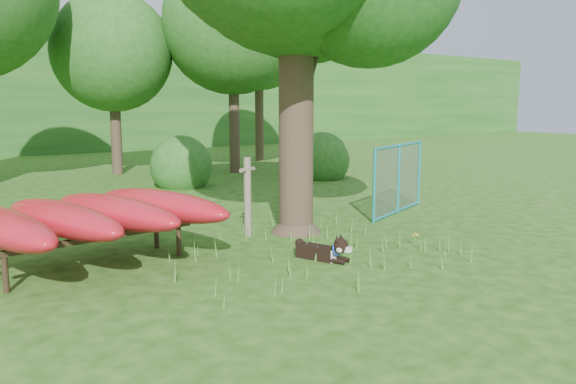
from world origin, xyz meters
TOP-DOWN VIEW (x-y plane):
  - ground at (0.00, 0.00)m, footprint 80.00×80.00m
  - wooden_post at (0.28, 2.56)m, footprint 0.39×0.21m
  - kayak_rack at (-2.67, 2.22)m, footprint 3.76×3.35m
  - husky_dog at (0.38, 0.47)m, footprint 0.51×0.99m
  - fence_section at (4.15, 2.47)m, footprint 2.48×1.00m
  - wildflower_clump at (2.15, 0.20)m, footprint 0.11×0.10m
  - bg_tree_c at (1.50, 13.00)m, footprint 4.00×4.00m
  - bg_tree_d at (5.00, 11.00)m, footprint 4.80×4.80m
  - bg_tree_e at (8.00, 14.00)m, footprint 4.60×4.60m
  - shrub_right at (6.50, 8.00)m, footprint 1.80×1.80m
  - shrub_mid at (2.00, 9.00)m, footprint 1.80×1.80m

SIDE VIEW (x-z plane):
  - ground at x=0.00m, z-range 0.00..0.00m
  - shrub_right at x=6.50m, z-range -0.90..0.90m
  - shrub_mid at x=2.00m, z-range -0.90..0.90m
  - husky_dog at x=0.38m, z-range -0.07..0.39m
  - wildflower_clump at x=2.15m, z-range 0.07..0.31m
  - wooden_post at x=0.28m, z-range 0.04..1.49m
  - fence_section at x=4.15m, z-range -0.51..2.05m
  - kayak_rack at x=-2.67m, z-range 0.27..1.31m
  - bg_tree_c at x=1.50m, z-range 1.05..7.17m
  - bg_tree_d at x=5.00m, z-range 1.33..8.83m
  - bg_tree_e at x=8.00m, z-range 1.46..9.01m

